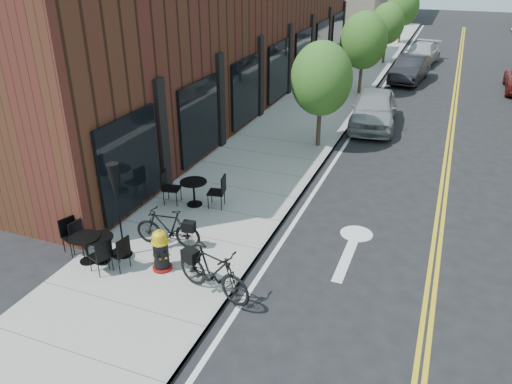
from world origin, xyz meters
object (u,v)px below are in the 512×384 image
at_px(bicycle_left, 168,228).
at_px(parked_car_b, 410,69).
at_px(bistro_set_c, 194,190).
at_px(bistro_set_b, 100,245).
at_px(parked_car_a, 374,109).
at_px(bicycle_right, 213,272).
at_px(bistro_set_a, 86,245).
at_px(parked_car_c, 421,54).
at_px(fire_hydrant, 161,251).
at_px(patio_umbrella, 116,191).

relative_size(bicycle_left, parked_car_b, 0.39).
bearing_deg(parked_car_b, bistro_set_c, -96.47).
distance_m(bistro_set_b, parked_car_a, 13.34).
height_order(bicycle_right, parked_car_b, parked_car_b).
bearing_deg(bistro_set_a, bistro_set_b, 45.60).
relative_size(parked_car_b, parked_car_c, 0.95).
distance_m(parked_car_b, parked_car_c, 5.09).
relative_size(bicycle_right, parked_car_b, 0.45).
height_order(bistro_set_a, parked_car_c, parked_car_c).
xyz_separation_m(bicycle_left, bistro_set_b, (-1.13, -1.17, -0.08)).
xyz_separation_m(fire_hydrant, parked_car_a, (2.69, 12.42, 0.15)).
distance_m(bistro_set_a, parked_car_b, 22.04).
bearing_deg(parked_car_b, bistro_set_a, -96.95).
bearing_deg(bistro_set_c, bicycle_right, -67.44).
height_order(fire_hydrant, patio_umbrella, patio_umbrella).
xyz_separation_m(bicycle_right, parked_car_c, (1.90, 26.59, -0.05)).
bearing_deg(fire_hydrant, parked_car_a, 100.06).
relative_size(fire_hydrant, parked_car_a, 0.23).
xyz_separation_m(bicycle_right, bistro_set_a, (-3.30, 0.04, -0.14)).
xyz_separation_m(bicycle_left, bicycle_right, (1.88, -1.35, 0.08)).
bearing_deg(parked_car_c, bicycle_left, -90.60).
relative_size(bistro_set_b, bistro_set_c, 0.88).
distance_m(parked_car_a, parked_car_c, 13.77).
bearing_deg(patio_umbrella, bistro_set_c, 83.32).
relative_size(parked_car_a, parked_car_b, 1.04).
bearing_deg(bistro_set_b, patio_umbrella, 58.91).
xyz_separation_m(bicycle_left, bistro_set_c, (-0.44, 2.18, -0.02)).
relative_size(patio_umbrella, parked_car_a, 0.53).
xyz_separation_m(fire_hydrant, bistro_set_b, (-1.49, -0.24, -0.07)).
xyz_separation_m(fire_hydrant, bistro_set_c, (-0.81, 3.11, -0.01)).
bearing_deg(bicycle_right, bicycle_left, 70.45).
relative_size(bistro_set_b, parked_car_b, 0.37).
distance_m(bicycle_right, parked_car_c, 26.66).
height_order(bistro_set_c, parked_car_c, parked_car_c).
xyz_separation_m(bistro_set_a, parked_car_a, (4.47, 12.79, 0.20)).
bearing_deg(parked_car_c, bicycle_right, -86.17).
bearing_deg(parked_car_a, fire_hydrant, -107.52).
distance_m(fire_hydrant, parked_car_b, 21.33).
relative_size(bistro_set_a, patio_umbrella, 0.69).
height_order(fire_hydrant, bicycle_left, fire_hydrant).
relative_size(bistro_set_a, bistro_set_b, 1.03).
xyz_separation_m(bistro_set_c, parked_car_c, (4.23, 23.06, 0.05)).
relative_size(bistro_set_b, parked_car_c, 0.35).
distance_m(fire_hydrant, bistro_set_b, 1.51).
height_order(bistro_set_a, parked_car_a, parked_car_a).
bearing_deg(parked_car_c, bistro_set_b, -92.61).
distance_m(bicycle_left, bistro_set_c, 2.23).
bearing_deg(parked_car_a, patio_umbrella, -112.70).
xyz_separation_m(bistro_set_a, parked_car_b, (5.03, 21.46, 0.15)).
xyz_separation_m(parked_car_b, parked_car_c, (0.17, 5.09, -0.05)).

